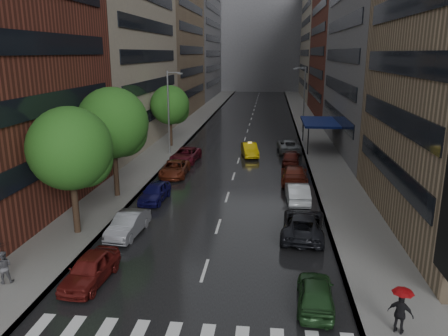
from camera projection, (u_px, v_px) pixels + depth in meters
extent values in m
plane|color=gray|center=(191.00, 315.00, 18.91)|extent=(220.00, 220.00, 0.00)
cube|color=black|center=(249.00, 126.00, 66.97)|extent=(14.00, 140.00, 0.01)
cube|color=gray|center=(191.00, 125.00, 67.87)|extent=(4.00, 140.00, 0.15)
cube|color=gray|center=(308.00, 127.00, 66.04)|extent=(4.00, 140.00, 0.15)
cube|color=silver|center=(33.00, 334.00, 17.61)|extent=(0.55, 2.80, 0.01)
cube|color=silver|center=(66.00, 336.00, 17.47)|extent=(0.55, 2.80, 0.01)
cube|color=#937A5B|center=(171.00, 52.00, 79.13)|extent=(8.00, 28.00, 22.00)
cube|color=slate|center=(197.00, 18.00, 105.91)|extent=(8.00, 32.00, 38.00)
cube|color=slate|center=(378.00, 43.00, 48.91)|extent=(8.00, 28.00, 24.00)
cube|color=maroon|center=(343.00, 10.00, 74.28)|extent=(8.00, 28.00, 36.00)
cube|color=gray|center=(322.00, 39.00, 104.15)|extent=(8.00, 32.00, 28.00)
cube|color=slate|center=(261.00, 35.00, 128.23)|extent=(40.00, 14.00, 32.00)
cylinder|color=#382619|center=(75.00, 201.00, 26.77)|extent=(0.40, 0.40, 4.39)
sphere|color=#1E5116|center=(70.00, 148.00, 25.93)|extent=(5.02, 5.02, 5.02)
cylinder|color=#382619|center=(116.00, 168.00, 33.74)|extent=(0.40, 0.40, 4.70)
sphere|color=#1E5116|center=(113.00, 123.00, 32.84)|extent=(5.37, 5.37, 5.37)
cylinder|color=#382619|center=(171.00, 130.00, 52.13)|extent=(0.40, 0.40, 4.02)
sphere|color=#1E5116|center=(170.00, 105.00, 51.36)|extent=(4.60, 4.60, 4.60)
imported|color=yellow|center=(250.00, 150.00, 47.65)|extent=(2.29, 4.57, 1.44)
imported|color=#5E1612|center=(90.00, 269.00, 21.40)|extent=(2.02, 4.34, 1.44)
imported|color=slate|center=(128.00, 224.00, 27.02)|extent=(1.85, 4.37, 1.40)
imported|color=#100E45|center=(155.00, 192.00, 33.22)|extent=(1.93, 4.28, 1.42)
imported|color=#5F2313|center=(175.00, 169.00, 40.02)|extent=(2.41, 5.01, 1.38)
imported|color=#53101C|center=(186.00, 155.00, 45.15)|extent=(2.77, 5.41, 1.46)
imported|color=#1C3D1C|center=(315.00, 293.00, 19.36)|extent=(1.85, 4.08, 1.36)
imported|color=black|center=(303.00, 224.00, 26.88)|extent=(3.04, 5.71, 1.53)
imported|color=silver|center=(297.00, 192.00, 33.03)|extent=(1.77, 4.61, 1.50)
imported|color=maroon|center=(294.00, 174.00, 37.73)|extent=(2.37, 5.56, 1.60)
imported|color=#4B140F|center=(291.00, 157.00, 44.32)|extent=(1.99, 4.39, 1.46)
imported|color=slate|center=(289.00, 146.00, 49.71)|extent=(2.79, 5.45, 1.47)
imported|color=#504F54|center=(3.00, 267.00, 21.07)|extent=(0.98, 0.88, 1.64)
imported|color=black|center=(1.00, 251.00, 20.86)|extent=(0.96, 0.98, 0.88)
imported|color=black|center=(401.00, 314.00, 17.27)|extent=(1.07, 0.85, 1.69)
imported|color=#B00D11|center=(403.00, 296.00, 17.06)|extent=(0.82, 0.82, 0.72)
cylinder|color=gray|center=(169.00, 113.00, 47.35)|extent=(0.18, 0.18, 9.00)
cube|color=gray|center=(180.00, 74.00, 46.13)|extent=(0.50, 0.22, 0.16)
cylinder|color=gray|center=(304.00, 100.00, 60.18)|extent=(0.18, 0.18, 9.00)
cube|color=gray|center=(295.00, 69.00, 59.24)|extent=(0.50, 0.22, 0.16)
cube|color=navy|center=(320.00, 122.00, 50.83)|extent=(4.00, 8.00, 0.25)
cylinder|color=black|center=(308.00, 141.00, 47.73)|extent=(0.12, 0.12, 3.00)
cylinder|color=black|center=(303.00, 129.00, 55.03)|extent=(0.12, 0.12, 3.00)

